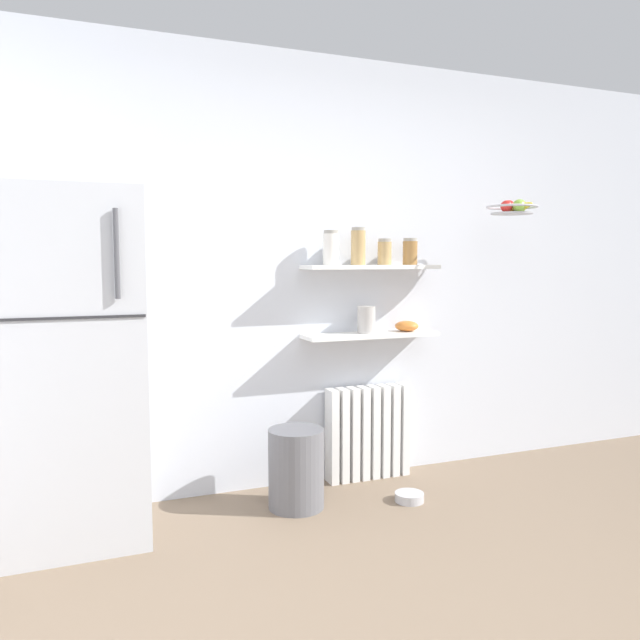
{
  "coord_description": "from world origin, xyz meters",
  "views": [
    {
      "loc": [
        -1.47,
        -1.6,
        1.37
      ],
      "look_at": [
        -0.19,
        1.6,
        1.05
      ],
      "focal_mm": 35.54,
      "sensor_mm": 36.0,
      "label": 1
    }
  ],
  "objects": [
    {
      "name": "wall_shelf_upper",
      "position": [
        0.26,
        1.89,
        1.33
      ],
      "size": [
        0.86,
        0.22,
        0.02
      ],
      "primitive_type": "cube",
      "color": "white"
    },
    {
      "name": "wall_shelf_lower",
      "position": [
        0.26,
        1.89,
        0.92
      ],
      "size": [
        0.86,
        0.22,
        0.02
      ],
      "primitive_type": "cube",
      "color": "white"
    },
    {
      "name": "back_wall",
      "position": [
        0.0,
        2.05,
        1.3
      ],
      "size": [
        7.04,
        0.1,
        2.6
      ],
      "primitive_type": "cube",
      "color": "silver",
      "rests_on": "ground_plane"
    },
    {
      "name": "storage_jar_3",
      "position": [
        0.53,
        1.89,
        1.43
      ],
      "size": [
        0.09,
        0.09,
        0.17
      ],
      "color": "olive",
      "rests_on": "wall_shelf_upper"
    },
    {
      "name": "storage_jar_1",
      "position": [
        0.17,
        1.89,
        1.46
      ],
      "size": [
        0.09,
        0.09,
        0.23
      ],
      "color": "tan",
      "rests_on": "wall_shelf_upper"
    },
    {
      "name": "trash_bin",
      "position": [
        -0.32,
        1.63,
        0.22
      ],
      "size": [
        0.31,
        0.31,
        0.45
      ],
      "primitive_type": "cylinder",
      "color": "slate",
      "rests_on": "ground_plane"
    },
    {
      "name": "storage_jar_0",
      "position": [
        -0.01,
        1.89,
        1.45
      ],
      "size": [
        0.09,
        0.09,
        0.21
      ],
      "color": "silver",
      "rests_on": "wall_shelf_upper"
    },
    {
      "name": "refrigerator",
      "position": [
        -1.49,
        1.69,
        0.86
      ],
      "size": [
        0.7,
        0.66,
        1.72
      ],
      "color": "#B7BABF",
      "rests_on": "ground_plane"
    },
    {
      "name": "vase",
      "position": [
        0.23,
        1.89,
        1.01
      ],
      "size": [
        0.11,
        0.11,
        0.17
      ],
      "primitive_type": "cylinder",
      "color": "#B2ADA8",
      "rests_on": "wall_shelf_lower"
    },
    {
      "name": "radiator",
      "position": [
        0.26,
        1.92,
        0.29
      ],
      "size": [
        0.54,
        0.12,
        0.59
      ],
      "color": "white",
      "rests_on": "ground_plane"
    },
    {
      "name": "hanging_fruit_basket",
      "position": [
        1.11,
        1.63,
        1.7
      ],
      "size": [
        0.31,
        0.31,
        0.1
      ],
      "color": "#B2B2B7"
    },
    {
      "name": "storage_jar_2",
      "position": [
        0.35,
        1.89,
        1.43
      ],
      "size": [
        0.09,
        0.09,
        0.16
      ],
      "color": "tan",
      "rests_on": "wall_shelf_upper"
    },
    {
      "name": "pet_food_bowl",
      "position": [
        0.31,
        1.47,
        0.03
      ],
      "size": [
        0.17,
        0.17,
        0.05
      ],
      "primitive_type": "cylinder",
      "color": "#B7B7BC",
      "rests_on": "ground_plane"
    },
    {
      "name": "shelf_bowl",
      "position": [
        0.51,
        1.89,
        0.96
      ],
      "size": [
        0.15,
        0.15,
        0.07
      ],
      "primitive_type": "ellipsoid",
      "color": "orange",
      "rests_on": "wall_shelf_lower"
    },
    {
      "name": "ground_plane",
      "position": [
        0.0,
        0.5,
        0.0
      ],
      "size": [
        7.04,
        7.04,
        0.0
      ],
      "primitive_type": "plane",
      "color": "#7A6651"
    }
  ]
}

